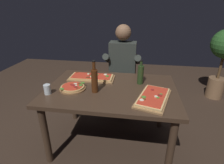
% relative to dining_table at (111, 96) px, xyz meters
% --- Properties ---
extents(ground_plane, '(6.40, 6.40, 0.00)m').
position_rel_dining_table_xyz_m(ground_plane, '(0.00, 0.00, -0.64)').
color(ground_plane, '#38281E').
extents(dining_table, '(1.40, 0.96, 0.74)m').
position_rel_dining_table_xyz_m(dining_table, '(0.00, 0.00, 0.00)').
color(dining_table, '#3D2B1E').
rests_on(dining_table, ground_plane).
extents(pizza_rectangular_front, '(0.55, 0.25, 0.05)m').
position_rel_dining_table_xyz_m(pizza_rectangular_front, '(-0.28, 0.22, 0.12)').
color(pizza_rectangular_front, olive).
rests_on(pizza_rectangular_front, dining_table).
extents(pizza_rectangular_left, '(0.40, 0.55, 0.05)m').
position_rel_dining_table_xyz_m(pizza_rectangular_left, '(0.44, -0.18, 0.12)').
color(pizza_rectangular_left, olive).
rests_on(pizza_rectangular_left, dining_table).
extents(pizza_round_far, '(0.28, 0.28, 0.05)m').
position_rel_dining_table_xyz_m(pizza_round_far, '(-0.40, -0.09, 0.12)').
color(pizza_round_far, brown).
rests_on(pizza_round_far, dining_table).
extents(wine_bottle_dark, '(0.07, 0.07, 0.34)m').
position_rel_dining_table_xyz_m(wine_bottle_dark, '(-0.15, -0.11, 0.23)').
color(wine_bottle_dark, '#47230F').
rests_on(wine_bottle_dark, dining_table).
extents(oil_bottle_amber, '(0.07, 0.07, 0.28)m').
position_rel_dining_table_xyz_m(oil_bottle_amber, '(0.31, 0.17, 0.21)').
color(oil_bottle_amber, '#233819').
rests_on(oil_bottle_amber, dining_table).
extents(tumbler_near_camera, '(0.07, 0.07, 0.10)m').
position_rel_dining_table_xyz_m(tumbler_near_camera, '(-0.62, -0.23, 0.14)').
color(tumbler_near_camera, silver).
rests_on(tumbler_near_camera, dining_table).
extents(diner_chair, '(0.44, 0.44, 0.87)m').
position_rel_dining_table_xyz_m(diner_chair, '(0.04, 0.86, -0.16)').
color(diner_chair, '#3D2B1E').
rests_on(diner_chair, ground_plane).
extents(seated_diner, '(0.53, 0.41, 1.33)m').
position_rel_dining_table_xyz_m(seated_diner, '(0.04, 0.74, 0.10)').
color(seated_diner, '#23232D').
rests_on(seated_diner, ground_plane).
extents(potted_plant_corner, '(0.48, 0.48, 1.22)m').
position_rel_dining_table_xyz_m(potted_plant_corner, '(1.69, 1.44, 0.17)').
color(potted_plant_corner, '#846042').
rests_on(potted_plant_corner, ground_plane).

